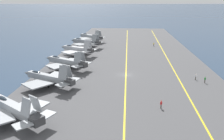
# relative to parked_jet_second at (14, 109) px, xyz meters

# --- Properties ---
(ground_plane) EXTENTS (2000.00, 2000.00, 0.00)m
(ground_plane) POSITION_rel_parked_jet_second_xyz_m (28.97, -20.24, -2.82)
(ground_plane) COLOR navy
(carrier_deck) EXTENTS (229.00, 54.53, 0.40)m
(carrier_deck) POSITION_rel_parked_jet_second_xyz_m (28.97, -20.24, -2.62)
(carrier_deck) COLOR #4C4C4F
(carrier_deck) RESTS_ON ground
(deck_stripe_foul_line) EXTENTS (206.05, 4.89, 0.01)m
(deck_stripe_foul_line) POSITION_rel_parked_jet_second_xyz_m (28.97, -35.24, -2.42)
(deck_stripe_foul_line) COLOR yellow
(deck_stripe_foul_line) RESTS_ON carrier_deck
(deck_stripe_centerline) EXTENTS (206.10, 0.36, 0.01)m
(deck_stripe_centerline) POSITION_rel_parked_jet_second_xyz_m (28.97, -20.24, -2.42)
(deck_stripe_centerline) COLOR yellow
(deck_stripe_centerline) RESTS_ON carrier_deck
(parked_jet_second) EXTENTS (13.49, 15.93, 6.24)m
(parked_jet_second) POSITION_rel_parked_jet_second_xyz_m (0.00, 0.00, 0.00)
(parked_jet_second) COLOR #9EA3A8
(parked_jet_second) RESTS_ON carrier_deck
(parked_jet_third) EXTENTS (14.21, 16.87, 6.32)m
(parked_jet_third) POSITION_rel_parked_jet_second_xyz_m (18.49, -0.35, -0.23)
(parked_jet_third) COLOR gray
(parked_jet_third) RESTS_ON carrier_deck
(parked_jet_fourth) EXTENTS (13.77, 16.98, 6.29)m
(parked_jet_fourth) POSITION_rel_parked_jet_second_xyz_m (33.96, -0.88, 0.02)
(parked_jet_fourth) COLOR gray
(parked_jet_fourth) RESTS_ON carrier_deck
(parked_jet_fifth) EXTENTS (13.80, 15.73, 6.73)m
(parked_jet_fifth) POSITION_rel_parked_jet_second_xyz_m (52.49, -0.74, 0.25)
(parked_jet_fifth) COLOR #A8AAAF
(parked_jet_fifth) RESTS_ON carrier_deck
(parked_jet_sixth) EXTENTS (13.48, 16.46, 6.53)m
(parked_jet_sixth) POSITION_rel_parked_jet_second_xyz_m (68.89, -1.19, 0.25)
(parked_jet_sixth) COLOR gray
(parked_jet_sixth) RESTS_ON carrier_deck
(parked_jet_seventh) EXTENTS (14.23, 15.91, 6.31)m
(parked_jet_seventh) POSITION_rel_parked_jet_second_xyz_m (84.80, -1.08, 0.21)
(parked_jet_seventh) COLOR gray
(parked_jet_seventh) RESTS_ON carrier_deck
(crew_yellow_vest) EXTENTS (0.42, 0.46, 1.75)m
(crew_yellow_vest) POSITION_rel_parked_jet_second_xyz_m (74.11, -33.00, -1.46)
(crew_yellow_vest) COLOR #383328
(crew_yellow_vest) RESTS_ON carrier_deck
(crew_red_vest) EXTENTS (0.45, 0.45, 1.75)m
(crew_red_vest) POSITION_rel_parked_jet_second_xyz_m (6.99, -27.69, -1.46)
(crew_red_vest) COLOR #4C473D
(crew_red_vest) RESTS_ON carrier_deck
(crew_white_vest) EXTENTS (0.42, 0.33, 1.77)m
(crew_white_vest) POSITION_rel_parked_jet_second_xyz_m (25.77, -39.69, -1.45)
(crew_white_vest) COLOR #4C473D
(crew_white_vest) RESTS_ON carrier_deck
(crew_green_vest) EXTENTS (0.33, 0.42, 1.77)m
(crew_green_vest) POSITION_rel_parked_jet_second_xyz_m (23.33, -41.48, -1.45)
(crew_green_vest) COLOR #4C473D
(crew_green_vest) RESTS_ON carrier_deck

